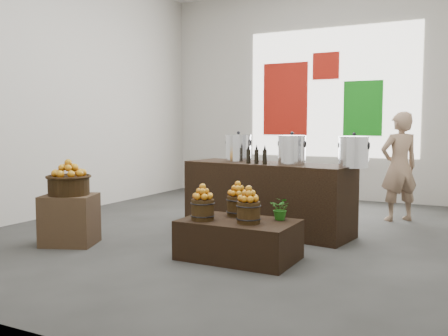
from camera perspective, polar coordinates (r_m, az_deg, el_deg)
The scene contains 24 objects.
ground at distance 6.63m, azimuth 1.20°, elevation -7.28°, with size 7.00×7.00×0.00m, color #393936.
back_wall at distance 9.76m, azimuth 10.42°, elevation 8.41°, with size 6.00×0.04×4.00m, color #B2AEA4.
back_opening at distance 9.66m, azimuth 12.11°, elevation 8.42°, with size 3.20×0.02×2.40m, color white.
deco_red_left at distance 9.92m, azimuth 7.02°, elevation 7.82°, with size 0.90×0.04×1.40m, color #A3160C.
deco_green_right at distance 9.49m, azimuth 15.58°, elevation 6.59°, with size 0.70×0.04×1.00m, color #137E15.
deco_red_upper at distance 9.72m, azimuth 11.57°, elevation 11.36°, with size 0.50×0.04×0.50m, color #A3160C.
crate at distance 6.16m, azimuth -17.22°, elevation -5.66°, with size 0.59×0.48×0.59m, color brown.
wicker_basket at distance 6.10m, azimuth -17.32°, elevation -1.95°, with size 0.47×0.47×0.21m, color black.
apples_in_basket at distance 6.08m, azimuth -17.37°, elevation -0.02°, with size 0.37×0.37×0.20m, color #8B0C04, non-canonical shape.
display_table at distance 5.29m, azimuth 1.68°, elevation -8.18°, with size 1.19×0.73×0.41m, color black.
apple_bucket_front_left at distance 5.24m, azimuth -2.45°, elevation -4.78°, with size 0.24×0.24×0.22m, color #3B2610.
apples_in_bucket_front_left at distance 5.21m, azimuth -2.46°, elevation -2.72°, with size 0.18×0.18×0.16m, color #8B0C04, non-canonical shape.
apple_bucket_front_right at distance 5.08m, azimuth 2.82°, elevation -5.10°, with size 0.24×0.24×0.22m, color #3B2610.
apples_in_bucket_front_right at distance 5.05m, azimuth 2.83°, elevation -2.98°, with size 0.18×0.18×0.16m, color #8B0C04, non-canonical shape.
apple_bucket_rear at distance 5.47m, azimuth 1.58°, elevation -4.36°, with size 0.24×0.24×0.22m, color #3B2610.
apples_in_bucket_rear at distance 5.44m, azimuth 1.58°, elevation -2.38°, with size 0.18×0.18×0.16m, color #8B0C04, non-canonical shape.
herb_garnish_right at distance 5.27m, azimuth 6.53°, elevation -4.64°, with size 0.22×0.19×0.24m, color #1A5912.
herb_garnish_left at distance 5.56m, azimuth -2.87°, elevation -3.88°, with size 0.16×0.13×0.28m, color #1A5912.
counter at distance 6.58m, azimuth 4.95°, elevation -3.37°, with size 2.22×0.71×0.91m, color black.
stock_pot_left at distance 6.75m, azimuth 1.66°, elevation 2.21°, with size 0.34×0.34×0.34m, color silver.
stock_pot_center at distance 6.34m, azimuth 7.75°, elevation 1.98°, with size 0.34×0.34×0.34m, color silver.
stock_pot_right at distance 6.01m, azimuth 14.60°, elevation 1.69°, with size 0.34×0.34×0.34m, color silver.
oil_cruets at distance 6.33m, azimuth 3.97°, elevation 1.59°, with size 0.24×0.06×0.25m, color black, non-canonical shape.
shopper at distance 7.69m, azimuth 19.38°, elevation 0.15°, with size 0.58×0.38×1.59m, color #8D6F56.
Camera 1 is at (2.85, -5.81, 1.42)m, focal length 40.00 mm.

